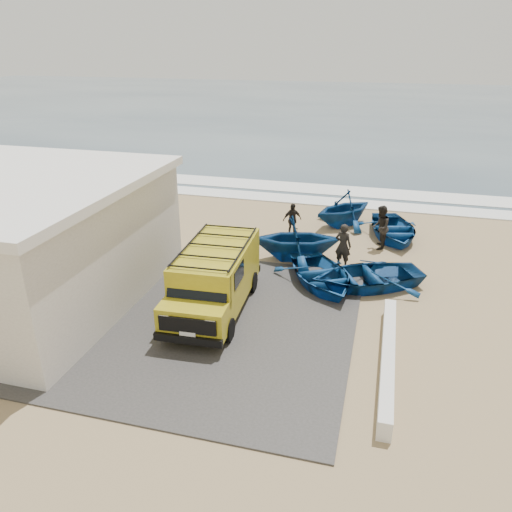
# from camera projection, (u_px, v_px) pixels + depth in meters

# --- Properties ---
(ground) EXTENTS (160.00, 160.00, 0.00)m
(ground) POSITION_uv_depth(u_px,v_px,m) (246.00, 296.00, 17.88)
(ground) COLOR #9E845B
(slab) EXTENTS (12.00, 10.00, 0.05)m
(slab) POSITION_uv_depth(u_px,v_px,m) (171.00, 315.00, 16.57)
(slab) COLOR #403D3B
(slab) RESTS_ON ground
(ocean) EXTENTS (180.00, 88.00, 0.01)m
(ocean) POSITION_uv_depth(u_px,v_px,m) (360.00, 107.00, 67.48)
(ocean) COLOR #385166
(ocean) RESTS_ON ground
(surf_line) EXTENTS (180.00, 1.60, 0.06)m
(surf_line) POSITION_uv_depth(u_px,v_px,m) (304.00, 200.00, 28.49)
(surf_line) COLOR white
(surf_line) RESTS_ON ground
(surf_wash) EXTENTS (180.00, 2.20, 0.04)m
(surf_wash) POSITION_uv_depth(u_px,v_px,m) (311.00, 188.00, 30.71)
(surf_wash) COLOR white
(surf_wash) RESTS_ON ground
(building) EXTENTS (8.40, 9.40, 4.30)m
(building) POSITION_uv_depth(u_px,v_px,m) (18.00, 240.00, 17.02)
(building) COLOR silver
(building) RESTS_ON ground
(parapet) EXTENTS (0.35, 6.00, 0.55)m
(parapet) POSITION_uv_depth(u_px,v_px,m) (388.00, 358.00, 13.92)
(parapet) COLOR silver
(parapet) RESTS_ON ground
(van) EXTENTS (2.33, 5.34, 2.25)m
(van) POSITION_uv_depth(u_px,v_px,m) (215.00, 277.00, 16.56)
(van) COLOR #B3A51A
(van) RESTS_ON ground
(boat_near_left) EXTENTS (4.51, 4.94, 0.84)m
(boat_near_left) POSITION_uv_depth(u_px,v_px,m) (321.00, 275.00, 18.53)
(boat_near_left) COLOR navy
(boat_near_left) RESTS_ON ground
(boat_near_right) EXTENTS (5.09, 4.55, 0.87)m
(boat_near_right) POSITION_uv_depth(u_px,v_px,m) (366.00, 276.00, 18.40)
(boat_near_right) COLOR navy
(boat_near_right) RESTS_ON ground
(boat_mid_left) EXTENTS (4.22, 3.87, 1.88)m
(boat_mid_left) POSITION_uv_depth(u_px,v_px,m) (297.00, 238.00, 20.50)
(boat_mid_left) COLOR navy
(boat_mid_left) RESTS_ON ground
(boat_mid_right) EXTENTS (3.83, 4.69, 0.85)m
(boat_mid_right) POSITION_uv_depth(u_px,v_px,m) (393.00, 229.00, 22.95)
(boat_mid_right) COLOR navy
(boat_mid_right) RESTS_ON ground
(boat_far_left) EXTENTS (4.40, 4.45, 1.78)m
(boat_far_left) POSITION_uv_depth(u_px,v_px,m) (344.00, 208.00, 24.33)
(boat_far_left) COLOR navy
(boat_far_left) RESTS_ON ground
(fisherman_front) EXTENTS (0.77, 0.61, 1.84)m
(fisherman_front) POSITION_uv_depth(u_px,v_px,m) (343.00, 246.00, 19.81)
(fisherman_front) COLOR black
(fisherman_front) RESTS_ON ground
(fisherman_middle) EXTENTS (0.77, 0.97, 1.93)m
(fisherman_middle) POSITION_uv_depth(u_px,v_px,m) (380.00, 227.00, 21.60)
(fisherman_middle) COLOR black
(fisherman_middle) RESTS_ON ground
(fisherman_back) EXTENTS (0.98, 0.84, 1.58)m
(fisherman_back) POSITION_uv_depth(u_px,v_px,m) (292.00, 220.00, 23.05)
(fisherman_back) COLOR black
(fisherman_back) RESTS_ON ground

